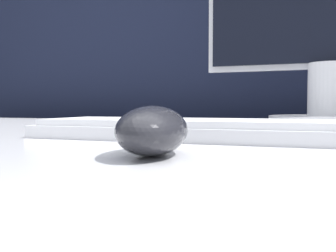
{
  "coord_description": "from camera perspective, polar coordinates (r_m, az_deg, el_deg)",
  "views": [
    {
      "loc": [
        0.19,
        -0.47,
        0.75
      ],
      "look_at": [
        0.06,
        -0.14,
        0.73
      ],
      "focal_mm": 42.0,
      "sensor_mm": 36.0,
      "label": 1
    }
  ],
  "objects": [
    {
      "name": "keyboard",
      "position": [
        0.49,
        2.69,
        -0.47
      ],
      "size": [
        0.39,
        0.15,
        0.02
      ],
      "rotation": [
        0.0,
        0.0,
        0.03
      ],
      "color": "silver",
      "rests_on": "desk"
    },
    {
      "name": "partition_panel",
      "position": [
        1.18,
        12.58,
        1.48
      ],
      "size": [
        5.0,
        0.03,
        1.44
      ],
      "color": "black",
      "rests_on": "ground_plane"
    },
    {
      "name": "computer_mouse_near",
      "position": [
        0.33,
        -2.26,
        -0.65
      ],
      "size": [
        0.09,
        0.13,
        0.04
      ],
      "rotation": [
        0.0,
        0.0,
        0.26
      ],
      "color": "#232328",
      "rests_on": "desk"
    }
  ]
}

